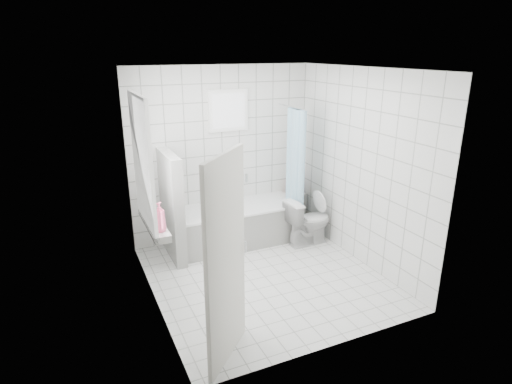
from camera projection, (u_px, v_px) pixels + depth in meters
name	position (u px, v px, depth m)	size (l,w,h in m)	color
ground	(265.00, 277.00, 5.54)	(3.00, 3.00, 0.00)	white
ceiling	(267.00, 69.00, 4.71)	(3.00, 3.00, 0.00)	white
wall_back	(222.00, 154.00, 6.42)	(2.80, 0.02, 2.60)	white
wall_front	(339.00, 226.00, 3.83)	(2.80, 0.02, 2.60)	white
wall_left	(148.00, 197.00, 4.57)	(0.02, 3.00, 2.60)	white
wall_right	(361.00, 168.00, 5.68)	(0.02, 3.00, 2.60)	white
window_left	(145.00, 163.00, 4.75)	(0.01, 0.90, 1.40)	white
window_back	(229.00, 111.00, 6.21)	(0.50, 0.01, 0.50)	white
window_sill	(154.00, 224.00, 5.01)	(0.18, 1.02, 0.08)	white
door	(226.00, 262.00, 3.81)	(0.04, 0.80, 2.00)	silver
bathtub	(238.00, 224.00, 6.45)	(1.86, 0.77, 0.58)	white
partition_wall	(172.00, 206.00, 5.87)	(0.15, 0.85, 1.50)	white
tiled_ledge	(292.00, 209.00, 7.10)	(0.40, 0.24, 0.55)	white
toilet	(308.00, 221.00, 6.39)	(0.40, 0.70, 0.71)	silver
curtain_rod	(292.00, 107.00, 6.22)	(0.02, 0.02, 0.80)	silver
shower_curtain	(295.00, 169.00, 6.40)	(0.14, 0.48, 1.78)	#46A1CE
tub_faucet	(235.00, 182.00, 6.60)	(0.18, 0.06, 0.06)	silver
sill_bottles	(155.00, 212.00, 4.90)	(0.20, 0.73, 0.33)	silver
ledge_bottles	(294.00, 187.00, 6.96)	(0.17, 0.17, 0.27)	green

